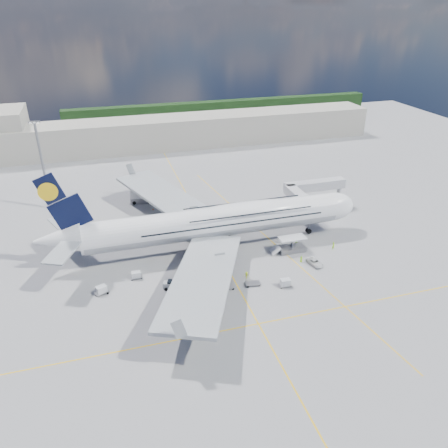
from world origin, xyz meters
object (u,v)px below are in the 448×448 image
object	(u,v)px
cone_wing_right_inner	(204,271)
cone_wing_left_inner	(169,220)
cargo_loader	(291,246)
dolly_nose_far	(253,283)
crew_nose	(333,246)
crew_tug	(247,275)
catering_truck_outer	(141,197)
cone_wing_right_outer	(212,290)
service_van	(315,262)
crew_wing	(222,295)
baggage_tug	(171,285)
crew_loader	(296,242)
dolly_row_a	(173,280)
dolly_back	(101,290)
airliner	(216,221)
jet_bridge	(309,191)
crew_van	(301,259)
dolly_nose_near	(285,283)
dolly_row_c	(226,288)
light_mast	(43,165)
catering_truck_inner	(192,221)
cone_wing_left_outer	(153,209)
cone_tail	(53,255)
dolly_row_b	(136,275)

from	to	relation	value
cone_wing_right_inner	cone_wing_left_inner	bearing A→B (deg)	96.28
cargo_loader	dolly_nose_far	size ratio (longest dim) A/B	2.47
crew_nose	cone_wing_right_inner	xyz separation A→B (m)	(-32.56, -0.81, -0.67)
cargo_loader	crew_tug	world-z (taller)	cargo_loader
catering_truck_outer	cone_wing_right_outer	size ratio (longest dim) A/B	13.96
service_van	crew_wing	world-z (taller)	crew_wing
baggage_tug	crew_loader	distance (m)	34.17
dolly_row_a	crew_wing	world-z (taller)	crew_wing
service_van	cone_wing_right_outer	world-z (taller)	service_van
cargo_loader	dolly_back	bearing A→B (deg)	-173.72
dolly_nose_far	crew_tug	bearing A→B (deg)	105.98
catering_truck_outer	crew_tug	world-z (taller)	catering_truck_outer
catering_truck_outer	cone_wing_right_outer	world-z (taller)	catering_truck_outer
airliner	dolly_nose_far	bearing A→B (deg)	-80.55
dolly_back	service_van	xyz separation A→B (m)	(47.13, -2.42, -0.33)
airliner	cone_wing_right_outer	size ratio (longest dim) A/B	161.50
cargo_loader	catering_truck_outer	xyz separation A→B (m)	(-31.04, 38.76, 0.60)
airliner	jet_bridge	size ratio (longest dim) A/B	4.21
crew_van	crew_tug	xyz separation A→B (m)	(-14.25, -2.71, 0.03)
dolly_nose_far	dolly_nose_near	distance (m)	6.88
crew_nose	cone_wing_right_outer	xyz separation A→B (m)	(-32.67, -8.36, -0.74)
dolly_row_c	catering_truck_outer	distance (m)	50.77
airliner	cone_wing_right_outer	world-z (taller)	airliner
dolly_nose_far	cone_wing_left_inner	size ratio (longest dim) A/B	5.58
service_van	light_mast	bearing A→B (deg)	130.22
crew_van	catering_truck_inner	bearing A→B (deg)	10.22
crew_loader	crew_tug	bearing A→B (deg)	-90.15
cargo_loader	crew_wing	xyz separation A→B (m)	(-21.10, -13.45, -0.47)
airliner	crew_tug	world-z (taller)	airliner
jet_bridge	dolly_row_a	distance (m)	48.84
dolly_nose_far	cone_wing_left_outer	distance (m)	45.86
jet_bridge	crew_van	distance (m)	27.32
dolly_nose_near	baggage_tug	distance (m)	24.12
cargo_loader	cone_wing_left_inner	bearing A→B (deg)	136.53
light_mast	cone_wing_right_inner	bearing A→B (deg)	-52.60
service_van	cone_wing_left_inner	xyz separation A→B (m)	(-28.00, 31.31, -0.34)
cone_wing_right_inner	cone_tail	xyz separation A→B (m)	(-32.58, 16.64, -0.00)
airliner	baggage_tug	xyz separation A→B (m)	(-13.95, -14.15, -6.03)
airliner	catering_truck_inner	world-z (taller)	airliner
dolly_row_b	catering_truck_inner	bearing A→B (deg)	51.24
service_van	cone_tail	size ratio (longest dim) A/B	7.21
dolly_row_c	dolly_back	size ratio (longest dim) A/B	1.11
light_mast	dolly_back	size ratio (longest dim) A/B	7.97
catering_truck_outer	crew_van	distance (m)	54.06
dolly_nose_near	crew_van	world-z (taller)	dolly_nose_near
light_mast	service_van	size ratio (longest dim) A/B	5.58
dolly_row_a	dolly_nose_near	size ratio (longest dim) A/B	1.26
dolly_row_a	crew_wing	bearing A→B (deg)	-24.76
dolly_row_b	cone_wing_left_inner	xyz separation A→B (m)	(11.69, 25.30, -0.59)
cone_tail	crew_tug	bearing A→B (deg)	-27.95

